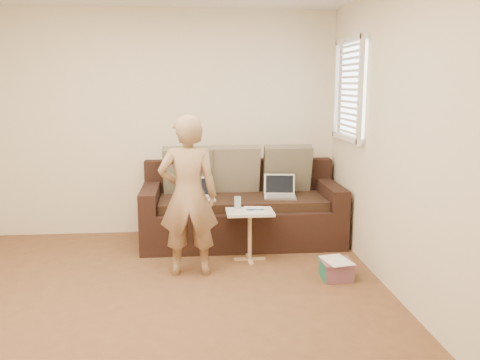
{
  "coord_description": "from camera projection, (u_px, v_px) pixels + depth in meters",
  "views": [
    {
      "loc": [
        0.34,
        -3.68,
        1.76
      ],
      "look_at": [
        0.8,
        1.4,
        0.78
      ],
      "focal_mm": 37.66,
      "sensor_mm": 36.0,
      "label": 1
    }
  ],
  "objects": [
    {
      "name": "laptop_silver",
      "position": [
        280.0,
        198.0,
        5.55
      ],
      "size": [
        0.38,
        0.29,
        0.23
      ],
      "primitive_type": null,
      "rotation": [
        0.0,
        0.0,
        -0.13
      ],
      "color": "#B7BABC",
      "rests_on": "sofa"
    },
    {
      "name": "pillow_right",
      "position": [
        287.0,
        169.0,
        5.83
      ],
      "size": [
        0.55,
        0.28,
        0.57
      ],
      "primitive_type": null,
      "rotation": [
        0.26,
        0.0,
        0.0
      ],
      "color": "brown",
      "rests_on": "sofa"
    },
    {
      "name": "side_table",
      "position": [
        250.0,
        235.0,
        5.06
      ],
      "size": [
        0.47,
        0.33,
        0.51
      ],
      "primitive_type": null,
      "color": "silver",
      "rests_on": "ground"
    },
    {
      "name": "window_blinds",
      "position": [
        349.0,
        89.0,
        5.22
      ],
      "size": [
        0.12,
        0.88,
        1.08
      ],
      "primitive_type": null,
      "color": "white",
      "rests_on": "wall_right"
    },
    {
      "name": "floor",
      "position": [
        154.0,
        314.0,
        3.9
      ],
      "size": [
        4.5,
        4.5,
        0.0
      ],
      "primitive_type": "plane",
      "color": "brown",
      "rests_on": "ground"
    },
    {
      "name": "person",
      "position": [
        188.0,
        196.0,
        4.6
      ],
      "size": [
        0.55,
        0.37,
        1.5
      ],
      "primitive_type": "imported",
      "rotation": [
        0.0,
        0.0,
        3.13
      ],
      "color": "#987A52",
      "rests_on": "ground"
    },
    {
      "name": "wall_right",
      "position": [
        413.0,
        145.0,
        3.84
      ],
      "size": [
        0.0,
        4.5,
        4.5
      ],
      "primitive_type": "plane",
      "rotation": [
        1.57,
        0.0,
        -1.57
      ],
      "color": "beige",
      "rests_on": "ground"
    },
    {
      "name": "wall_back",
      "position": [
        165.0,
        124.0,
        5.86
      ],
      "size": [
        4.0,
        0.0,
        4.0
      ],
      "primitive_type": "plane",
      "rotation": [
        1.57,
        0.0,
        0.0
      ],
      "color": "beige",
      "rests_on": "ground"
    },
    {
      "name": "scissors",
      "position": [
        255.0,
        210.0,
        5.01
      ],
      "size": [
        0.2,
        0.15,
        0.02
      ],
      "primitive_type": null,
      "rotation": [
        0.0,
        0.0,
        -0.32
      ],
      "color": "silver",
      "rests_on": "side_table"
    },
    {
      "name": "laptop_white",
      "position": [
        200.0,
        200.0,
        5.46
      ],
      "size": [
        0.35,
        0.27,
        0.23
      ],
      "primitive_type": null,
      "rotation": [
        0.0,
        0.0,
        0.1
      ],
      "color": "white",
      "rests_on": "sofa"
    },
    {
      "name": "pillow_left",
      "position": [
        188.0,
        171.0,
        5.71
      ],
      "size": [
        0.55,
        0.29,
        0.57
      ],
      "primitive_type": null,
      "rotation": [
        0.28,
        0.0,
        0.0
      ],
      "color": "brown",
      "rests_on": "sofa"
    },
    {
      "name": "striped_box",
      "position": [
        336.0,
        269.0,
        4.6
      ],
      "size": [
        0.28,
        0.28,
        0.18
      ],
      "primitive_type": null,
      "color": "#DA205D",
      "rests_on": "ground"
    },
    {
      "name": "pillow_mid",
      "position": [
        236.0,
        169.0,
        5.79
      ],
      "size": [
        0.55,
        0.27,
        0.57
      ],
      "primitive_type": null,
      "rotation": [
        0.24,
        0.0,
        0.0
      ],
      "color": "#6D644D",
      "rests_on": "sofa"
    },
    {
      "name": "sofa",
      "position": [
        242.0,
        205.0,
        5.64
      ],
      "size": [
        2.2,
        0.95,
        0.85
      ],
      "primitive_type": null,
      "color": "black",
      "rests_on": "ground"
    },
    {
      "name": "drinking_glass",
      "position": [
        238.0,
        202.0,
        5.1
      ],
      "size": [
        0.07,
        0.07,
        0.12
      ],
      "primitive_type": null,
      "color": "silver",
      "rests_on": "side_table"
    },
    {
      "name": "wall_front",
      "position": [
        79.0,
        244.0,
        1.46
      ],
      "size": [
        4.0,
        0.0,
        4.0
      ],
      "primitive_type": "plane",
      "rotation": [
        -1.57,
        0.0,
        0.0
      ],
      "color": "beige",
      "rests_on": "ground"
    },
    {
      "name": "paper_on_table",
      "position": [
        254.0,
        210.0,
        5.03
      ],
      "size": [
        0.25,
        0.33,
        0.0
      ],
      "primitive_type": null,
      "rotation": [
        0.0,
        0.0,
        -0.14
      ],
      "color": "white",
      "rests_on": "side_table"
    }
  ]
}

